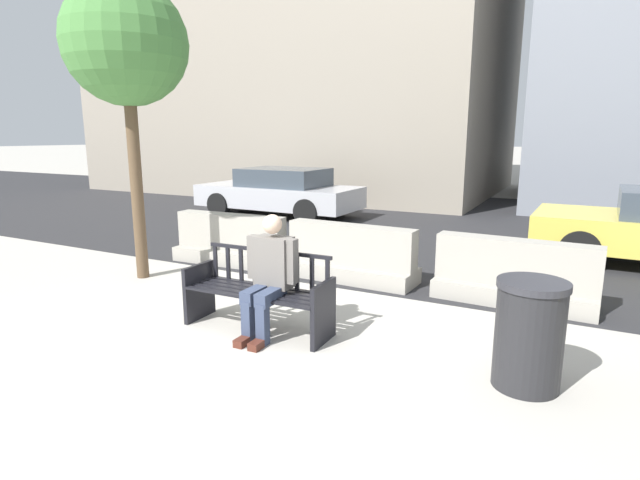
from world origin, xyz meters
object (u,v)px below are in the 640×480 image
Objects in this scene: seated_person at (269,273)px; jersey_barrier_centre at (351,257)px; jersey_barrier_left at (231,243)px; street_tree at (126,46)px; street_bench at (258,295)px; car_sedan_mid at (280,192)px; trash_bin at (529,334)px; jersey_barrier_right at (514,277)px.

seated_person is 2.36m from jersey_barrier_centre.
seated_person is at bearing -45.04° from jersey_barrier_left.
street_tree is at bearing -115.99° from jersey_barrier_left.
seated_person is (0.19, -0.05, 0.29)m from street_bench.
street_bench is 0.39× the size of car_sedan_mid.
jersey_barrier_centre is 0.47× the size of street_tree.
trash_bin is at bearing -0.21° from street_bench.
jersey_barrier_right is (2.22, 2.34, -0.35)m from seated_person.
street_bench is 4.18m from street_tree.
street_bench is 0.84× the size of jersey_barrier_left.
jersey_barrier_left is 3.38m from street_tree.
jersey_barrier_right is at bearing 99.52° from trash_bin.
street_tree is 6.72m from car_sedan_mid.
jersey_barrier_centre is 6.24m from car_sedan_mid.
jersey_barrier_centre is at bearing 92.22° from seated_person.
car_sedan_mid is 9.76m from trash_bin.
jersey_barrier_centre is at bearing 25.47° from street_tree.
jersey_barrier_right is (4.54, 0.02, 0.00)m from jersey_barrier_left.
seated_person reaches higher than street_bench.
street_tree reaches higher than car_sedan_mid.
street_bench is at bearing -18.15° from street_tree.
jersey_barrier_left is at bearing 134.96° from seated_person.
jersey_barrier_right is 2.13× the size of trash_bin.
car_sedan_mid is (-1.95, 4.66, 0.32)m from jersey_barrier_left.
street_tree is 4.50× the size of trash_bin.
jersey_barrier_left is 5.06m from car_sedan_mid.
seated_person is at bearing -87.78° from jersey_barrier_centre.
seated_person reaches higher than jersey_barrier_right.
seated_person is 0.31× the size of street_tree.
street_tree is (-2.88, -1.37, 3.03)m from jersey_barrier_centre.
trash_bin is at bearing -45.26° from car_sedan_mid.
trash_bin is (4.92, -2.27, 0.14)m from jersey_barrier_left.
street_bench is 1.29× the size of seated_person.
street_tree is (-5.19, -1.37, 3.03)m from jersey_barrier_right.
jersey_barrier_centre is 1.00× the size of jersey_barrier_left.
jersey_barrier_left is (-2.22, -0.02, 0.00)m from jersey_barrier_centre.
seated_person reaches higher than jersey_barrier_left.
jersey_barrier_centre is at bearing 87.60° from street_bench.
trash_bin is at bearing -80.48° from jersey_barrier_right.
car_sedan_mid is 4.61× the size of trash_bin.
car_sedan_mid is (-6.48, 4.64, 0.32)m from jersey_barrier_right.
trash_bin is at bearing 0.95° from seated_person.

